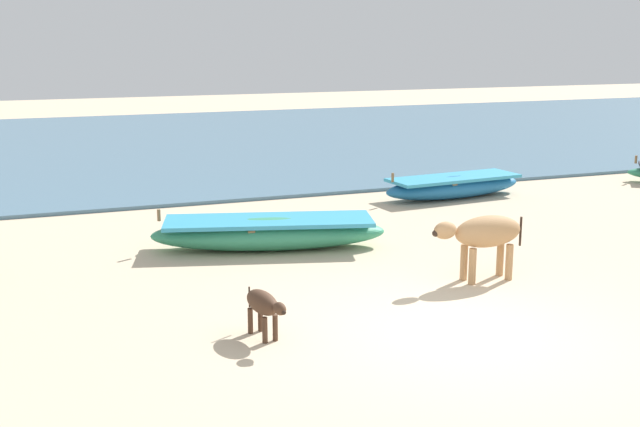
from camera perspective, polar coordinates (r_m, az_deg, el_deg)
The scene contains 6 objects.
ground at distance 10.28m, azimuth 9.73°, elevation -8.28°, with size 80.00×80.00×0.00m, color beige.
sea_water at distance 27.55m, azimuth -10.23°, elevation 4.96°, with size 60.00×20.00×0.08m, color slate.
fishing_boat_1 at distance 13.86m, azimuth -3.67°, elevation -1.35°, with size 4.20×2.12×0.74m.
fishing_boat_3 at distance 18.43m, azimuth 9.50°, elevation 1.95°, with size 3.61×1.35×0.69m.
cow_adult_tan at distance 12.21m, azimuth 11.66°, elevation -1.46°, with size 1.55×0.45×1.00m.
calf_near_dark at distance 9.82m, azimuth -4.05°, elevation -6.52°, with size 0.39×0.90×0.59m.
Camera 1 is at (-4.96, -8.24, 3.65)m, focal length 44.87 mm.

